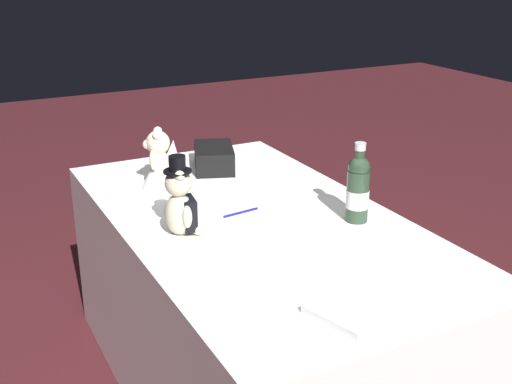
{
  "coord_description": "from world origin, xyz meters",
  "views": [
    {
      "loc": [
        -1.93,
        1.0,
        1.68
      ],
      "look_at": [
        0.0,
        0.0,
        0.86
      ],
      "focal_mm": 45.76,
      "sensor_mm": 36.0,
      "label": 1
    }
  ],
  "objects_px": {
    "champagne_bottle": "(358,188)",
    "gift_case_black": "(214,158)",
    "teddy_bear_bride": "(163,162)",
    "teddy_bear_groom": "(181,204)",
    "signing_pen": "(239,213)",
    "guestbook": "(363,304)"
  },
  "relations": [
    {
      "from": "teddy_bear_groom",
      "to": "guestbook",
      "type": "distance_m",
      "value": 0.74
    },
    {
      "from": "guestbook",
      "to": "teddy_bear_groom",
      "type": "bearing_deg",
      "value": 4.97
    },
    {
      "from": "teddy_bear_bride",
      "to": "signing_pen",
      "type": "height_order",
      "value": "teddy_bear_bride"
    },
    {
      "from": "teddy_bear_groom",
      "to": "gift_case_black",
      "type": "relative_size",
      "value": 0.92
    },
    {
      "from": "signing_pen",
      "to": "champagne_bottle",
      "type": "bearing_deg",
      "value": -125.53
    },
    {
      "from": "teddy_bear_groom",
      "to": "gift_case_black",
      "type": "bearing_deg",
      "value": -32.73
    },
    {
      "from": "gift_case_black",
      "to": "champagne_bottle",
      "type": "bearing_deg",
      "value": -164.49
    },
    {
      "from": "teddy_bear_groom",
      "to": "gift_case_black",
      "type": "height_order",
      "value": "teddy_bear_groom"
    },
    {
      "from": "champagne_bottle",
      "to": "gift_case_black",
      "type": "bearing_deg",
      "value": 15.51
    },
    {
      "from": "teddy_bear_bride",
      "to": "guestbook",
      "type": "xyz_separation_m",
      "value": [
        -1.15,
        -0.16,
        -0.1
      ]
    },
    {
      "from": "gift_case_black",
      "to": "signing_pen",
      "type": "bearing_deg",
      "value": 165.91
    },
    {
      "from": "teddy_bear_bride",
      "to": "gift_case_black",
      "type": "relative_size",
      "value": 0.82
    },
    {
      "from": "teddy_bear_groom",
      "to": "teddy_bear_bride",
      "type": "distance_m",
      "value": 0.47
    },
    {
      "from": "teddy_bear_bride",
      "to": "gift_case_black",
      "type": "distance_m",
      "value": 0.31
    },
    {
      "from": "signing_pen",
      "to": "gift_case_black",
      "type": "height_order",
      "value": "gift_case_black"
    },
    {
      "from": "champagne_bottle",
      "to": "gift_case_black",
      "type": "distance_m",
      "value": 0.8
    },
    {
      "from": "champagne_bottle",
      "to": "guestbook",
      "type": "distance_m",
      "value": 0.62
    },
    {
      "from": "champagne_bottle",
      "to": "guestbook",
      "type": "relative_size",
      "value": 1.01
    },
    {
      "from": "teddy_bear_bride",
      "to": "gift_case_black",
      "type": "xyz_separation_m",
      "value": [
        0.13,
        -0.28,
        -0.06
      ]
    },
    {
      "from": "teddy_bear_bride",
      "to": "gift_case_black",
      "type": "bearing_deg",
      "value": -65.38
    },
    {
      "from": "champagne_bottle",
      "to": "gift_case_black",
      "type": "height_order",
      "value": "champagne_bottle"
    },
    {
      "from": "teddy_bear_groom",
      "to": "champagne_bottle",
      "type": "relative_size",
      "value": 0.96
    }
  ]
}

